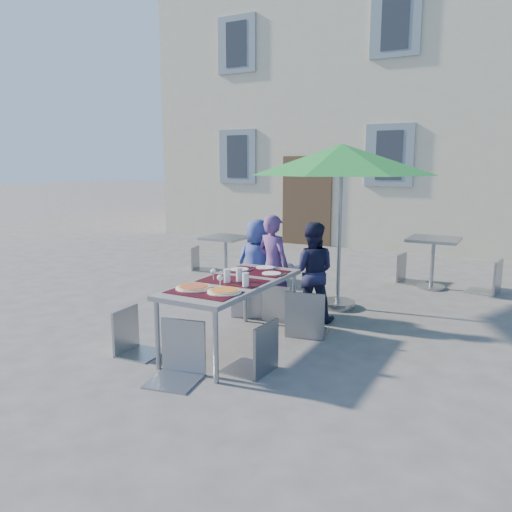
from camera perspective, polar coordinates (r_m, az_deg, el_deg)
The scene contains 23 objects.
ground at distance 5.37m, azimuth -6.04°, elevation -11.44°, with size 90.00×90.00×0.00m, color #49494B.
building at distance 16.10m, azimuth 19.11°, elevation 20.08°, with size 13.60×8.20×11.10m.
dining_table at distance 5.42m, azimuth -2.68°, elevation -3.45°, with size 0.80×1.85×0.76m.
pizza_near_left at distance 5.10m, azimuth -7.15°, elevation -3.56°, with size 0.37×0.37×0.03m.
pizza_near_right at distance 4.92m, azimuth -3.64°, elevation -4.01°, with size 0.34×0.34×0.03m.
glassware at distance 5.27m, azimuth -2.64°, elevation -2.35°, with size 0.52×0.38×0.15m.
place_settings at distance 5.92m, azimuth 0.33°, elevation -1.60°, with size 0.70×0.48×0.01m.
child_0 at distance 6.87m, azimuth 0.19°, elevation -1.01°, with size 0.62×0.40×1.27m, color #324189.
child_1 at distance 6.59m, azimuth 1.97°, elevation -1.11°, with size 0.49×0.32×1.35m, color #5C3975.
child_2 at distance 6.42m, azimuth 6.34°, elevation -1.81°, with size 0.62×0.36×1.28m, color #191A38.
chair_0 at distance 6.58m, azimuth -0.95°, elevation -2.36°, with size 0.52×0.52×0.92m.
chair_1 at distance 6.39m, azimuth 2.75°, elevation -2.78°, with size 0.41×0.42×0.92m.
chair_2 at distance 5.82m, azimuth 5.85°, elevation -3.33°, with size 0.54×0.55×1.04m.
chair_3 at distance 5.44m, azimuth -14.01°, elevation -5.37°, with size 0.44×0.44×0.93m.
chair_4 at distance 4.79m, azimuth 0.13°, elevation -6.88°, with size 0.46×0.45×0.97m.
chair_5 at distance 4.73m, azimuth -8.95°, elevation -6.81°, with size 0.53×0.54×1.02m.
patio_umbrella at distance 6.92m, azimuth 9.76°, elevation 10.68°, with size 2.53×2.53×2.27m.
cafe_table_0 at distance 8.78m, azimuth -3.49°, elevation 0.71°, with size 0.70×0.70×0.75m.
bg_chair_l_0 at distance 9.58m, azimuth -6.48°, elevation 1.28°, with size 0.45×0.45×0.84m.
bg_chair_r_0 at distance 8.67m, azimuth 0.85°, elevation 0.39°, with size 0.45×0.44×0.84m.
cafe_table_1 at distance 8.54m, azimuth 19.59°, elevation 0.42°, with size 0.78×0.78×0.83m.
bg_chair_l_1 at distance 8.90m, azimuth 16.97°, elevation 0.50°, with size 0.46×0.45×0.91m.
bg_chair_r_1 at distance 8.56m, azimuth 25.40°, elevation 0.03°, with size 0.52×0.52×1.02m.
Camera 1 is at (2.86, -4.08, 1.99)m, focal length 35.00 mm.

